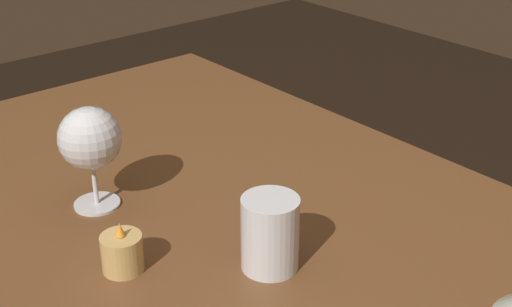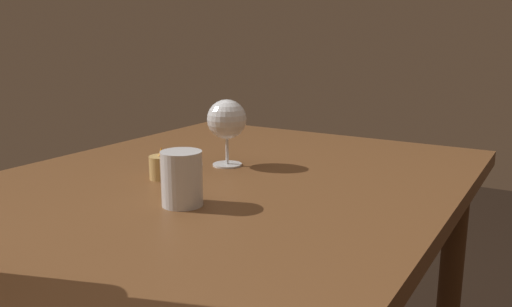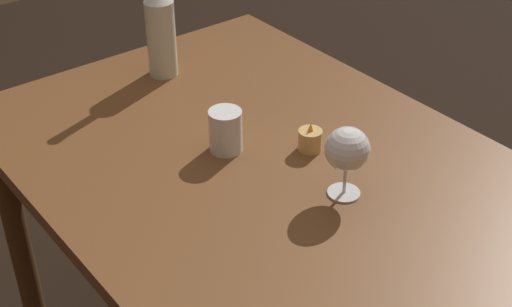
# 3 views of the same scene
# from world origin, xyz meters

# --- Properties ---
(dining_table) EXTENTS (1.30, 0.90, 0.74)m
(dining_table) POSITION_xyz_m (0.00, 0.00, 0.65)
(dining_table) COLOR brown
(dining_table) RESTS_ON ground
(wine_glass_left) EXTENTS (0.09, 0.09, 0.15)m
(wine_glass_left) POSITION_xyz_m (0.18, 0.05, 0.84)
(wine_glass_left) COLOR white
(wine_glass_left) RESTS_ON dining_table
(water_tumbler) EXTENTS (0.07, 0.07, 0.10)m
(water_tumbler) POSITION_xyz_m (-0.10, -0.04, 0.78)
(water_tumbler) COLOR white
(water_tumbler) RESTS_ON dining_table
(votive_candle) EXTENTS (0.05, 0.05, 0.07)m
(votive_candle) POSITION_xyz_m (0.02, 0.11, 0.76)
(votive_candle) COLOR #DBB266
(votive_candle) RESTS_ON dining_table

